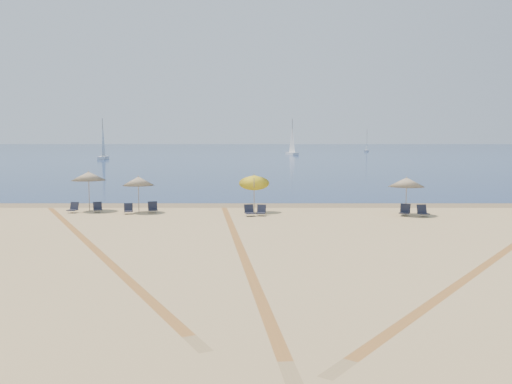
# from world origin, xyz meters

# --- Properties ---
(ground) EXTENTS (160.00, 160.00, 0.00)m
(ground) POSITION_xyz_m (0.00, 0.00, 0.00)
(ground) COLOR tan
(ground) RESTS_ON ground
(ocean) EXTENTS (500.00, 500.00, 0.00)m
(ocean) POSITION_xyz_m (0.00, 225.00, 0.01)
(ocean) COLOR #0C2151
(ocean) RESTS_ON ground
(wet_sand) EXTENTS (500.00, 500.00, 0.00)m
(wet_sand) POSITION_xyz_m (0.00, 24.00, 0.00)
(wet_sand) COLOR olive
(wet_sand) RESTS_ON ground
(umbrella_1) EXTENTS (2.17, 2.17, 2.57)m
(umbrella_1) POSITION_xyz_m (-10.66, 20.93, 2.23)
(umbrella_1) COLOR gray
(umbrella_1) RESTS_ON ground
(umbrella_2) EXTENTS (1.98, 1.98, 2.31)m
(umbrella_2) POSITION_xyz_m (-7.35, 20.22, 1.96)
(umbrella_2) COLOR gray
(umbrella_2) RESTS_ON ground
(umbrella_3) EXTENTS (1.90, 1.96, 2.72)m
(umbrella_3) POSITION_xyz_m (-0.12, 20.24, 2.08)
(umbrella_3) COLOR gray
(umbrella_3) RESTS_ON ground
(umbrella_4) EXTENTS (2.15, 2.15, 2.33)m
(umbrella_4) POSITION_xyz_m (9.08, 19.06, 1.99)
(umbrella_4) COLOR gray
(umbrella_4) RESTS_ON ground
(chair_1) EXTENTS (0.65, 0.73, 0.65)m
(chair_1) POSITION_xyz_m (-11.40, 20.05, 0.29)
(chair_1) COLOR black
(chair_1) RESTS_ON ground
(chair_2) EXTENTS (0.72, 0.77, 0.65)m
(chair_2) POSITION_xyz_m (-9.94, 20.25, 0.28)
(chair_2) COLOR black
(chair_2) RESTS_ON ground
(chair_3) EXTENTS (0.66, 0.73, 0.64)m
(chair_3) POSITION_xyz_m (-7.84, 19.53, 0.28)
(chair_3) COLOR black
(chair_3) RESTS_ON ground
(chair_4) EXTENTS (0.72, 0.79, 0.69)m
(chair_4) POSITION_xyz_m (-6.44, 20.05, 0.30)
(chair_4) COLOR black
(chair_4) RESTS_ON ground
(chair_5) EXTENTS (0.72, 0.78, 0.68)m
(chair_5) POSITION_xyz_m (-0.39, 18.57, 0.30)
(chair_5) COLOR black
(chair_5) RESTS_ON ground
(chair_6) EXTENTS (0.63, 0.71, 0.65)m
(chair_6) POSITION_xyz_m (0.32, 18.74, 0.29)
(chair_6) COLOR black
(chair_6) RESTS_ON ground
(chair_7) EXTENTS (0.82, 0.87, 0.71)m
(chair_7) POSITION_xyz_m (8.91, 18.63, 0.31)
(chair_7) COLOR black
(chair_7) RESTS_ON ground
(chair_8) EXTENTS (0.65, 0.74, 0.70)m
(chair_8) POSITION_xyz_m (9.89, 18.35, 0.31)
(chair_8) COLOR black
(chair_8) RESTS_ON ground
(sailboat_0) EXTENTS (3.30, 6.90, 9.96)m
(sailboat_0) POSITION_xyz_m (9.89, 140.76, 3.01)
(sailboat_0) COLOR white
(sailboat_0) RESTS_ON ocean
(sailboat_1) EXTENTS (2.08, 6.13, 8.96)m
(sailboat_1) POSITION_xyz_m (-33.55, 107.93, 2.71)
(sailboat_1) COLOR white
(sailboat_1) RESTS_ON ocean
(sailboat_2) EXTENTS (2.54, 5.41, 7.81)m
(sailboat_2) POSITION_xyz_m (38.00, 178.51, 2.36)
(sailboat_2) COLOR white
(sailboat_2) RESTS_ON ocean
(tire_tracks) EXTENTS (56.45, 41.87, 0.00)m
(tire_tracks) POSITION_xyz_m (0.51, 9.32, 0.00)
(tire_tracks) COLOR tan
(tire_tracks) RESTS_ON ground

